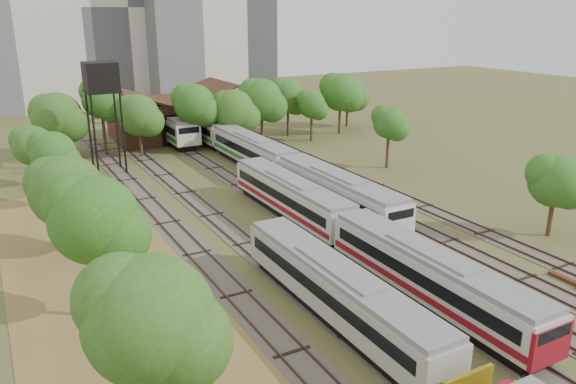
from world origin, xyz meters
TOP-DOWN VIEW (x-y plane):
  - ground at (0.00, 0.00)m, footprint 240.00×240.00m
  - dry_grass_patch at (-18.00, 8.00)m, footprint 14.00×60.00m
  - tracks at (-0.67, 25.00)m, footprint 24.60×80.00m
  - railcar_red_set at (-2.00, 12.52)m, footprint 2.79×34.58m
  - railcar_green_set at (2.00, 37.49)m, footprint 2.94×52.07m
  - railcar_rear at (-2.00, 55.94)m, footprint 3.24×16.08m
  - old_grey_coach at (-8.00, 4.98)m, footprint 2.70×18.00m
  - water_tower at (-12.85, 43.85)m, footprint 3.51×3.51m
  - maintenance_shed at (-1.00, 57.98)m, footprint 16.45×11.55m
  - tree_band_left at (-19.92, 13.10)m, footprint 5.43×54.89m
  - tree_band_far at (4.06, 50.13)m, footprint 47.93×10.89m
  - tree_band_right at (14.82, 25.44)m, footprint 5.49×42.90m
  - tower_centre at (2.00, 100.00)m, footprint 20.00×18.00m
  - tower_far_right at (34.00, 110.00)m, footprint 12.00×12.00m

SIDE VIEW (x-z plane):
  - ground at x=0.00m, z-range 0.00..0.00m
  - dry_grass_patch at x=-18.00m, z-range 0.00..0.04m
  - tracks at x=-0.67m, z-range -0.05..0.14m
  - old_grey_coach at x=-8.00m, z-range 0.15..3.48m
  - railcar_red_set at x=-2.00m, z-range 0.10..3.54m
  - railcar_green_set at x=2.00m, z-range 0.10..3.74m
  - railcar_rear at x=-2.00m, z-range 0.11..4.13m
  - maintenance_shed at x=-1.00m, z-range -0.87..6.70m
  - tree_band_right at x=14.82m, z-range 1.35..8.44m
  - tree_band_left at x=-19.92m, z-range 0.91..9.55m
  - tree_band_far at x=4.06m, z-range 1.00..10.19m
  - water_tower at x=-12.85m, z-range 4.16..16.27m
  - tower_far_right at x=34.00m, z-range 0.00..28.00m
  - tower_centre at x=2.00m, z-range 0.00..36.00m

